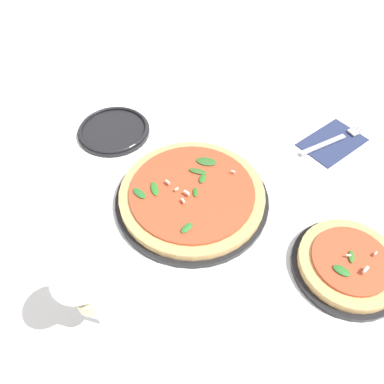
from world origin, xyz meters
TOP-DOWN VIEW (x-y plane):
  - ground_plane at (0.00, 0.00)m, footprint 6.00×6.00m
  - pizza_arugula_main at (-0.01, 0.01)m, footprint 0.33×0.33m
  - pizza_personal_side at (0.08, -0.31)m, footprint 0.21×0.21m
  - wine_glass at (-0.31, -0.06)m, footprint 0.08×0.08m
  - napkin at (0.37, -0.11)m, footprint 0.17×0.12m
  - fork at (0.37, -0.11)m, footprint 0.21×0.08m
  - side_plate_white at (0.01, 0.31)m, footprint 0.18×0.18m

SIDE VIEW (x-z plane):
  - ground_plane at x=0.00m, z-range 0.00..0.00m
  - napkin at x=0.37m, z-range 0.00..0.01m
  - fork at x=0.37m, z-range 0.01..0.01m
  - side_plate_white at x=0.01m, z-range 0.00..0.02m
  - pizza_personal_side at x=0.08m, z-range -0.01..0.04m
  - pizza_arugula_main at x=-0.01m, z-range -0.01..0.04m
  - wine_glass at x=-0.31m, z-range 0.03..0.20m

